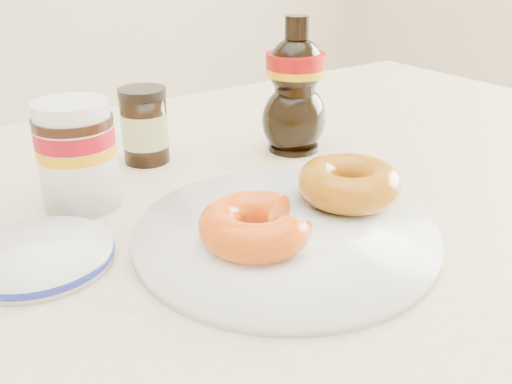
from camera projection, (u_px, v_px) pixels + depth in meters
dining_table at (258, 259)px, 0.70m from camera, size 1.40×0.90×0.75m
plate at (285, 234)px, 0.57m from camera, size 0.30×0.30×0.01m
donut_bitten at (255, 225)px, 0.53m from camera, size 0.13×0.13×0.04m
donut_whole at (349, 183)px, 0.61m from camera, size 0.13×0.13×0.04m
nutella_jar at (76, 151)px, 0.62m from camera, size 0.08×0.08×0.12m
syrup_bottle at (295, 86)px, 0.77m from camera, size 0.10×0.09×0.18m
dark_jar at (145, 126)px, 0.75m from camera, size 0.06×0.06×0.10m
blue_rim_saucer at (38, 256)px, 0.53m from camera, size 0.14×0.14×0.01m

